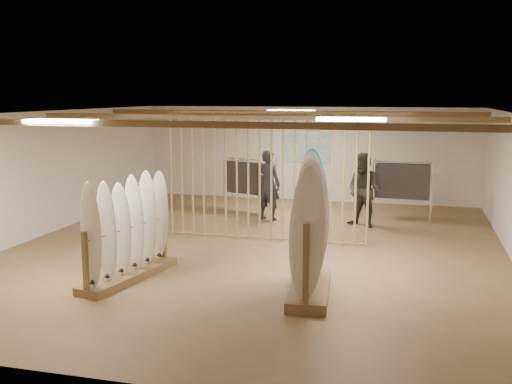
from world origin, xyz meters
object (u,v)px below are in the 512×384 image
(shopper_b, at_px, (364,185))
(clothing_rack_b, at_px, (403,181))
(shopper_a, at_px, (268,180))
(rack_right, at_px, (310,249))
(rack_left, at_px, (128,245))
(clothing_rack_a, at_px, (249,177))

(shopper_b, bearing_deg, clothing_rack_b, 75.50)
(shopper_a, xyz_separation_m, shopper_b, (2.42, -0.20, -0.01))
(clothing_rack_b, bearing_deg, rack_right, -98.14)
(rack_left, distance_m, shopper_a, 5.59)
(rack_left, bearing_deg, clothing_rack_b, 65.99)
(rack_left, relative_size, shopper_a, 1.12)
(shopper_b, bearing_deg, rack_right, -69.57)
(rack_left, relative_size, shopper_b, 1.13)
(clothing_rack_a, bearing_deg, rack_left, -75.42)
(rack_right, distance_m, clothing_rack_a, 6.66)
(rack_right, xyz_separation_m, clothing_rack_b, (1.28, 6.30, 0.25))
(rack_left, height_order, shopper_b, shopper_b)
(rack_left, bearing_deg, clothing_rack_a, 96.66)
(clothing_rack_b, bearing_deg, shopper_a, -161.94)
(rack_left, xyz_separation_m, clothing_rack_a, (0.48, 6.11, 0.37))
(rack_left, bearing_deg, rack_right, 11.45)
(rack_left, height_order, rack_right, rack_right)
(rack_right, bearing_deg, shopper_b, 79.39)
(rack_right, xyz_separation_m, shopper_a, (-2.01, 5.44, 0.27))
(shopper_a, bearing_deg, clothing_rack_a, -29.98)
(shopper_b, bearing_deg, rack_left, -99.29)
(rack_left, xyz_separation_m, shopper_a, (1.15, 5.45, 0.41))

